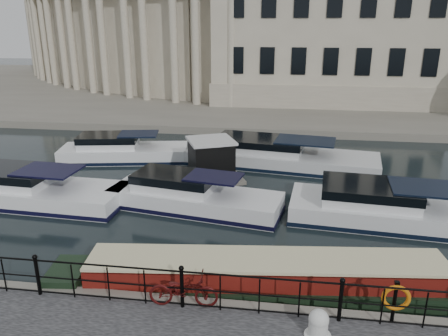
% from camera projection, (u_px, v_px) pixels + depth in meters
% --- Properties ---
extents(ground_plane, '(160.00, 160.00, 0.00)m').
position_uv_depth(ground_plane, '(199.00, 277.00, 13.74)').
color(ground_plane, black).
rests_on(ground_plane, ground).
extents(far_bank, '(120.00, 42.00, 0.55)m').
position_uv_depth(far_bank, '(264.00, 89.00, 50.26)').
color(far_bank, '#6B665B').
rests_on(far_bank, ground_plane).
extents(railing, '(24.14, 0.14, 1.22)m').
position_uv_depth(railing, '(182.00, 285.00, 11.24)').
color(railing, black).
rests_on(railing, near_quay).
extents(civic_building, '(53.55, 31.84, 16.85)m').
position_uv_depth(civic_building, '(254.00, 28.00, 44.21)').
color(civic_building, '#ADA38C').
rests_on(civic_building, far_bank).
extents(bicycle, '(1.86, 0.76, 0.95)m').
position_uv_depth(bicycle, '(183.00, 290.00, 11.34)').
color(bicycle, '#400B0B').
rests_on(bicycle, near_quay).
extents(mooring_bollard, '(0.64, 0.64, 0.72)m').
position_uv_depth(mooring_bollard, '(318.00, 324.00, 10.26)').
color(mooring_bollard, silver).
rests_on(mooring_bollard, near_quay).
extents(life_ring_post, '(0.70, 0.19, 1.14)m').
position_uv_depth(life_ring_post, '(396.00, 298.00, 10.60)').
color(life_ring_post, black).
rests_on(life_ring_post, near_quay).
extents(narrowboat, '(13.01, 3.09, 1.48)m').
position_uv_depth(narrowboat, '(266.00, 283.00, 12.79)').
color(narrowboat, black).
rests_on(narrowboat, ground_plane).
extents(harbour_hut, '(3.72, 3.46, 2.18)m').
position_uv_depth(harbour_hut, '(211.00, 162.00, 21.98)').
color(harbour_hut, '#6B665B').
rests_on(harbour_hut, ground_plane).
extents(cabin_cruisers, '(24.13, 10.82, 1.99)m').
position_uv_depth(cabin_cruisers, '(210.00, 179.00, 21.20)').
color(cabin_cruisers, white).
rests_on(cabin_cruisers, ground_plane).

